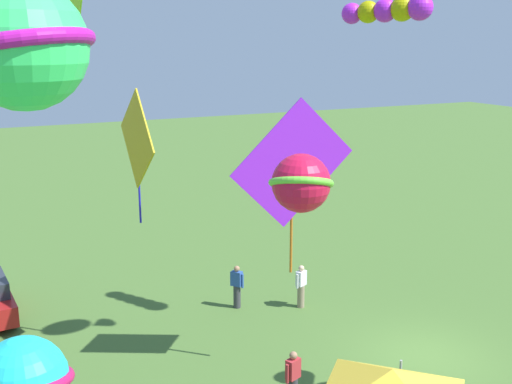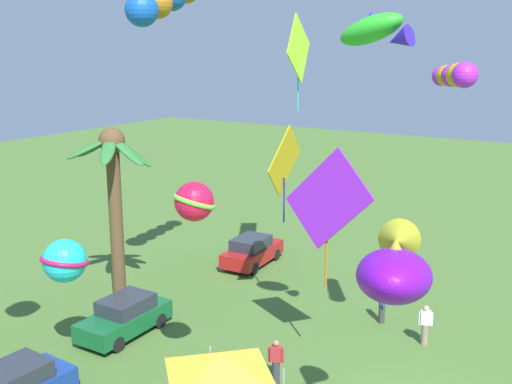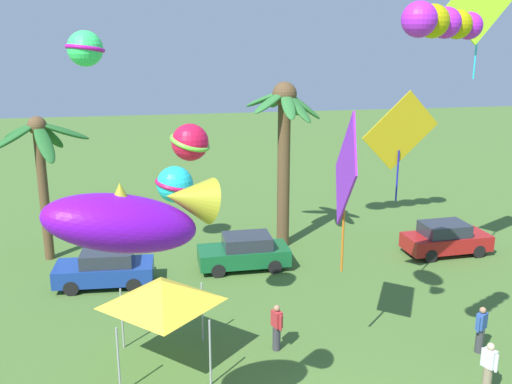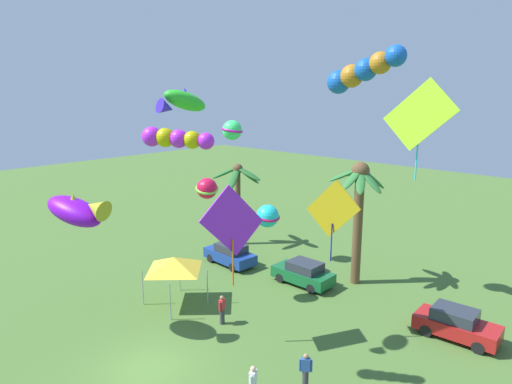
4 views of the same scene
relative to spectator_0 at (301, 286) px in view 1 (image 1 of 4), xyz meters
name	(u,v)px [view 1 (image 1 of 4)]	position (x,y,z in m)	size (l,w,h in m)	color
ground_plane	(425,357)	(-4.89, -1.58, -0.81)	(120.00, 120.00, 0.00)	#476B2D
spectator_0	(301,286)	(0.00, 0.00, 0.00)	(0.36, 0.51, 1.59)	gray
spectator_1	(237,286)	(0.97, 2.09, 0.00)	(0.46, 0.41, 1.59)	#38383D
spectator_2	(293,379)	(-5.45, 3.37, 0.00)	(0.35, 0.52, 1.59)	#38383D
kite_diamond_0	(137,140)	(-0.53, 5.91, 5.77)	(2.86, 0.26, 3.98)	gold
kite_tube_4	(389,10)	(-2.85, -1.16, 9.45)	(2.43, 1.82, 0.81)	#BD23ED
kite_ball_5	(301,183)	(-7.98, 4.69, 5.90)	(1.74, 1.74, 1.16)	red
kite_ball_7	(23,46)	(-11.44, 9.99, 8.57)	(2.07, 2.07, 1.33)	#38F06C
kite_ball_8	(23,381)	(-8.31, 10.09, 3.16)	(1.91, 1.91, 1.50)	#1FCDDA
kite_diamond_9	(292,165)	(-3.65, 2.48, 5.28)	(0.63, 3.49, 4.91)	#9423EA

